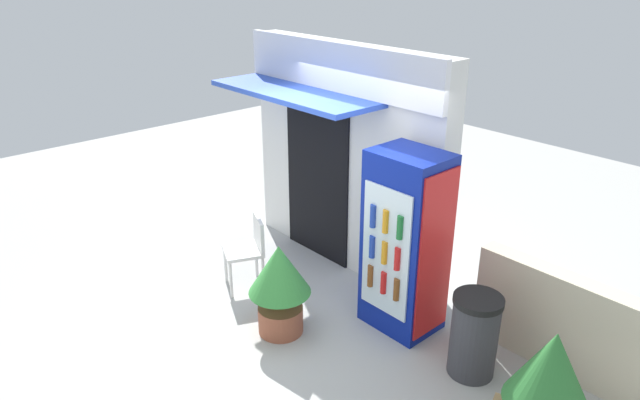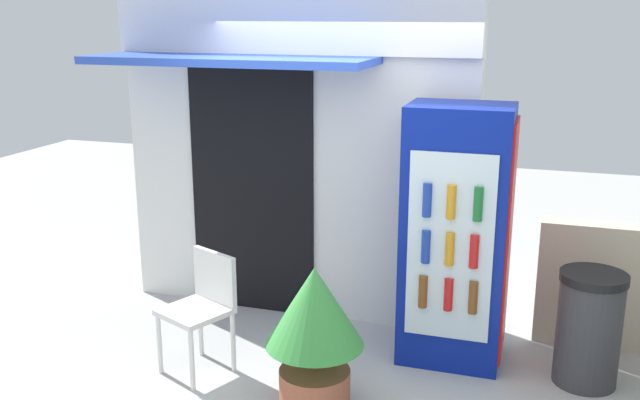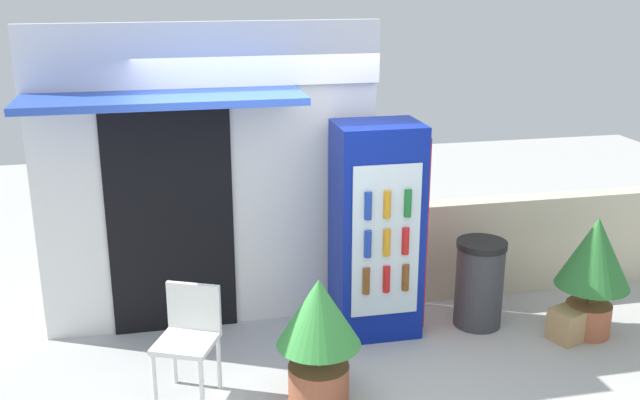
{
  "view_description": "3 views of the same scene",
  "coord_description": "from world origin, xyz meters",
  "views": [
    {
      "loc": [
        4.12,
        -3.3,
        3.71
      ],
      "look_at": [
        -0.08,
        0.48,
        1.28
      ],
      "focal_mm": 32.57,
      "sensor_mm": 36.0,
      "label": 1
    },
    {
      "loc": [
        1.35,
        -4.19,
        2.58
      ],
      "look_at": [
        -0.15,
        0.51,
        1.26
      ],
      "focal_mm": 39.83,
      "sensor_mm": 36.0,
      "label": 2
    },
    {
      "loc": [
        -1.02,
        -5.13,
        3.2
      ],
      "look_at": [
        0.2,
        0.51,
        1.4
      ],
      "focal_mm": 41.65,
      "sensor_mm": 36.0,
      "label": 3
    }
  ],
  "objects": [
    {
      "name": "plastic_chair",
      "position": [
        -0.92,
        0.12,
        0.53
      ],
      "size": [
        0.57,
        0.57,
        0.88
      ],
      "color": "silver",
      "rests_on": "ground"
    },
    {
      "name": "potted_plant_near_shop",
      "position": [
        0.04,
        -0.18,
        0.61
      ],
      "size": [
        0.65,
        0.65,
        1.01
      ],
      "color": "#995138",
      "rests_on": "ground"
    },
    {
      "name": "stone_boundary_wall",
      "position": [
        2.81,
        1.43,
        0.5
      ],
      "size": [
        2.84,
        0.22,
        1.0
      ],
      "primitive_type": "cube",
      "color": "beige",
      "rests_on": "ground"
    },
    {
      "name": "storefront_building",
      "position": [
        -0.66,
        1.38,
        1.46
      ],
      "size": [
        3.04,
        1.06,
        2.79
      ],
      "color": "silver",
      "rests_on": "ground"
    },
    {
      "name": "potted_plant_curbside",
      "position": [
        2.67,
        0.37,
        0.7
      ],
      "size": [
        0.66,
        0.66,
        1.12
      ],
      "color": "#AD5B3D",
      "rests_on": "ground"
    },
    {
      "name": "drink_cooler",
      "position": [
        0.8,
        0.87,
        0.97
      ],
      "size": [
        0.77,
        0.64,
        1.94
      ],
      "color": "navy",
      "rests_on": "ground"
    },
    {
      "name": "ground",
      "position": [
        0.0,
        0.0,
        0.0
      ],
      "size": [
        16.0,
        16.0,
        0.0
      ],
      "primitive_type": "plane",
      "color": "#B2B2AD"
    },
    {
      "name": "trash_bin",
      "position": [
        1.76,
        0.76,
        0.42
      ],
      "size": [
        0.46,
        0.46,
        0.83
      ],
      "color": "#38383D",
      "rests_on": "ground"
    }
  ]
}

